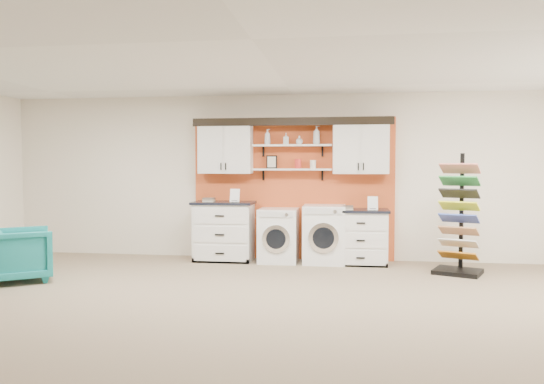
# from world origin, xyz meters

# --- Properties ---
(floor) EXTENTS (10.00, 10.00, 0.00)m
(floor) POSITION_xyz_m (0.00, 0.00, 0.00)
(floor) COLOR #87705A
(floor) RESTS_ON ground
(ceiling) EXTENTS (10.00, 10.00, 0.00)m
(ceiling) POSITION_xyz_m (0.00, 0.00, 2.80)
(ceiling) COLOR white
(ceiling) RESTS_ON wall_back
(wall_back) EXTENTS (10.00, 0.00, 10.00)m
(wall_back) POSITION_xyz_m (0.00, 4.00, 1.40)
(wall_back) COLOR silver
(wall_back) RESTS_ON floor
(accent_panel) EXTENTS (3.40, 0.07, 2.40)m
(accent_panel) POSITION_xyz_m (0.00, 3.96, 1.20)
(accent_panel) COLOR #C44C21
(accent_panel) RESTS_ON wall_back
(upper_cabinet_left) EXTENTS (0.90, 0.35, 0.84)m
(upper_cabinet_left) POSITION_xyz_m (-1.13, 3.79, 1.88)
(upper_cabinet_left) COLOR silver
(upper_cabinet_left) RESTS_ON wall_back
(upper_cabinet_right) EXTENTS (0.90, 0.35, 0.84)m
(upper_cabinet_right) POSITION_xyz_m (1.13, 3.79, 1.88)
(upper_cabinet_right) COLOR silver
(upper_cabinet_right) RESTS_ON wall_back
(shelf_lower) EXTENTS (1.32, 0.28, 0.03)m
(shelf_lower) POSITION_xyz_m (0.00, 3.80, 1.53)
(shelf_lower) COLOR silver
(shelf_lower) RESTS_ON wall_back
(shelf_upper) EXTENTS (1.32, 0.28, 0.03)m
(shelf_upper) POSITION_xyz_m (0.00, 3.80, 1.93)
(shelf_upper) COLOR silver
(shelf_upper) RESTS_ON wall_back
(crown_molding) EXTENTS (3.30, 0.41, 0.13)m
(crown_molding) POSITION_xyz_m (0.00, 3.81, 2.33)
(crown_molding) COLOR black
(crown_molding) RESTS_ON wall_back
(picture_frame) EXTENTS (0.18, 0.02, 0.22)m
(picture_frame) POSITION_xyz_m (-0.35, 3.85, 1.66)
(picture_frame) COLOR black
(picture_frame) RESTS_ON shelf_lower
(canister_red) EXTENTS (0.11, 0.11, 0.16)m
(canister_red) POSITION_xyz_m (0.10, 3.80, 1.62)
(canister_red) COLOR red
(canister_red) RESTS_ON shelf_lower
(canister_cream) EXTENTS (0.10, 0.10, 0.14)m
(canister_cream) POSITION_xyz_m (0.35, 3.80, 1.61)
(canister_cream) COLOR silver
(canister_cream) RESTS_ON shelf_lower
(base_cabinet_left) EXTENTS (1.01, 0.66, 0.99)m
(base_cabinet_left) POSITION_xyz_m (-1.13, 3.64, 0.49)
(base_cabinet_left) COLOR silver
(base_cabinet_left) RESTS_ON floor
(base_cabinet_right) EXTENTS (0.91, 0.66, 0.89)m
(base_cabinet_right) POSITION_xyz_m (1.13, 3.64, 0.44)
(base_cabinet_right) COLOR silver
(base_cabinet_right) RESTS_ON floor
(washer) EXTENTS (0.63, 0.71, 0.88)m
(washer) POSITION_xyz_m (-0.20, 3.64, 0.44)
(washer) COLOR white
(washer) RESTS_ON floor
(dryer) EXTENTS (0.68, 0.71, 0.95)m
(dryer) POSITION_xyz_m (0.55, 3.64, 0.47)
(dryer) COLOR white
(dryer) RESTS_ON floor
(sample_rack) EXTENTS (0.81, 0.75, 1.78)m
(sample_rack) POSITION_xyz_m (2.55, 3.07, 0.55)
(sample_rack) COLOR black
(sample_rack) RESTS_ON floor
(armchair) EXTENTS (1.12, 1.11, 0.74)m
(armchair) POSITION_xyz_m (-3.56, 1.71, 0.37)
(armchair) COLOR #157E81
(armchair) RESTS_ON floor
(soap_bottle_a) EXTENTS (0.13, 0.13, 0.26)m
(soap_bottle_a) POSITION_xyz_m (-0.41, 3.80, 2.07)
(soap_bottle_a) COLOR silver
(soap_bottle_a) RESTS_ON shelf_upper
(soap_bottle_b) EXTENTS (0.09, 0.09, 0.19)m
(soap_bottle_b) POSITION_xyz_m (-0.10, 3.80, 2.04)
(soap_bottle_b) COLOR silver
(soap_bottle_b) RESTS_ON shelf_upper
(soap_bottle_c) EXTENTS (0.15, 0.15, 0.15)m
(soap_bottle_c) POSITION_xyz_m (0.12, 3.80, 2.02)
(soap_bottle_c) COLOR silver
(soap_bottle_c) RESTS_ON shelf_upper
(soap_bottle_d) EXTENTS (0.15, 0.15, 0.31)m
(soap_bottle_d) POSITION_xyz_m (0.41, 3.80, 2.10)
(soap_bottle_d) COLOR silver
(soap_bottle_d) RESTS_ON shelf_upper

